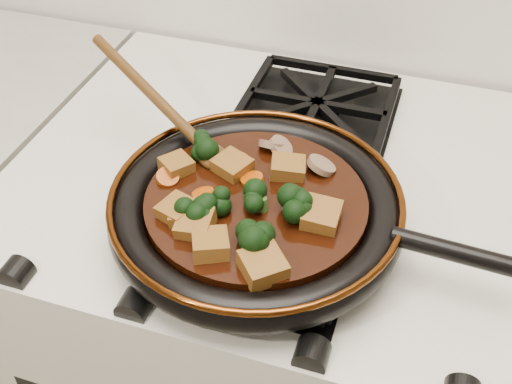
% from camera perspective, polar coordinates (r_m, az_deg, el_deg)
% --- Properties ---
extents(stove, '(0.76, 0.60, 0.90)m').
position_cam_1_polar(stove, '(1.22, 2.36, -14.63)').
color(stove, beige).
rests_on(stove, ground).
extents(burner_grate_front, '(0.23, 0.23, 0.03)m').
position_cam_1_polar(burner_grate_front, '(0.77, 0.39, -3.79)').
color(burner_grate_front, black).
rests_on(burner_grate_front, stove).
extents(burner_grate_back, '(0.23, 0.23, 0.03)m').
position_cam_1_polar(burner_grate_back, '(0.98, 5.42, 7.39)').
color(burner_grate_back, black).
rests_on(burner_grate_back, stove).
extents(skillet, '(0.48, 0.35, 0.05)m').
position_cam_1_polar(skillet, '(0.76, 0.14, -1.50)').
color(skillet, black).
rests_on(skillet, burner_grate_front).
extents(braising_sauce, '(0.26, 0.26, 0.02)m').
position_cam_1_polar(braising_sauce, '(0.76, 0.00, -1.18)').
color(braising_sauce, black).
rests_on(braising_sauce, skillet).
extents(tofu_cube_0, '(0.06, 0.06, 0.03)m').
position_cam_1_polar(tofu_cube_0, '(0.67, 0.62, -6.59)').
color(tofu_cube_0, brown).
rests_on(tofu_cube_0, braising_sauce).
extents(tofu_cube_1, '(0.05, 0.04, 0.03)m').
position_cam_1_polar(tofu_cube_1, '(0.78, 2.82, 2.09)').
color(tofu_cube_1, brown).
rests_on(tofu_cube_1, braising_sauce).
extents(tofu_cube_2, '(0.04, 0.05, 0.03)m').
position_cam_1_polar(tofu_cube_2, '(0.72, 5.83, -2.17)').
color(tofu_cube_2, brown).
rests_on(tofu_cube_2, braising_sauce).
extents(tofu_cube_3, '(0.05, 0.05, 0.03)m').
position_cam_1_polar(tofu_cube_3, '(0.73, -6.97, -1.69)').
color(tofu_cube_3, brown).
rests_on(tofu_cube_3, braising_sauce).
extents(tofu_cube_4, '(0.04, 0.04, 0.02)m').
position_cam_1_polar(tofu_cube_4, '(0.73, -6.39, -1.97)').
color(tofu_cube_4, brown).
rests_on(tofu_cube_4, braising_sauce).
extents(tofu_cube_5, '(0.04, 0.05, 0.03)m').
position_cam_1_polar(tofu_cube_5, '(0.71, -5.42, -2.93)').
color(tofu_cube_5, brown).
rests_on(tofu_cube_5, braising_sauce).
extents(tofu_cube_6, '(0.05, 0.05, 0.03)m').
position_cam_1_polar(tofu_cube_6, '(0.69, -4.08, -4.70)').
color(tofu_cube_6, brown).
rests_on(tofu_cube_6, braising_sauce).
extents(tofu_cube_7, '(0.05, 0.05, 0.02)m').
position_cam_1_polar(tofu_cube_7, '(0.79, -2.13, 2.30)').
color(tofu_cube_7, brown).
rests_on(tofu_cube_7, braising_sauce).
extents(tofu_cube_8, '(0.05, 0.05, 0.02)m').
position_cam_1_polar(tofu_cube_8, '(0.79, -7.07, 2.32)').
color(tofu_cube_8, brown).
rests_on(tofu_cube_8, braising_sauce).
extents(broccoli_floret_0, '(0.08, 0.08, 0.07)m').
position_cam_1_polar(broccoli_floret_0, '(0.73, 0.61, -0.87)').
color(broccoli_floret_0, black).
rests_on(broccoli_floret_0, braising_sauce).
extents(broccoli_floret_1, '(0.08, 0.09, 0.07)m').
position_cam_1_polar(broccoli_floret_1, '(0.73, 3.51, -1.37)').
color(broccoli_floret_1, black).
rests_on(broccoli_floret_1, braising_sauce).
extents(broccoli_floret_2, '(0.08, 0.08, 0.06)m').
position_cam_1_polar(broccoli_floret_2, '(0.73, -5.36, -1.62)').
color(broccoli_floret_2, black).
rests_on(broccoli_floret_2, braising_sauce).
extents(broccoli_floret_3, '(0.06, 0.07, 0.06)m').
position_cam_1_polar(broccoli_floret_3, '(0.73, -3.83, -1.08)').
color(broccoli_floret_3, black).
rests_on(broccoli_floret_3, braising_sauce).
extents(broccoli_floret_4, '(0.08, 0.08, 0.07)m').
position_cam_1_polar(broccoli_floret_4, '(0.68, -0.05, -4.68)').
color(broccoli_floret_4, black).
rests_on(broccoli_floret_4, braising_sauce).
extents(broccoli_floret_5, '(0.09, 0.09, 0.06)m').
position_cam_1_polar(broccoli_floret_5, '(0.81, -4.66, 3.77)').
color(broccoli_floret_5, black).
rests_on(broccoli_floret_5, braising_sauce).
extents(carrot_coin_0, '(0.03, 0.03, 0.02)m').
position_cam_1_polar(carrot_coin_0, '(0.78, -7.85, 1.30)').
color(carrot_coin_0, '#A53D04').
rests_on(carrot_coin_0, braising_sauce).
extents(carrot_coin_1, '(0.03, 0.03, 0.02)m').
position_cam_1_polar(carrot_coin_1, '(0.79, -1.64, 2.57)').
color(carrot_coin_1, '#A53D04').
rests_on(carrot_coin_1, braising_sauce).
extents(carrot_coin_2, '(0.03, 0.03, 0.02)m').
position_cam_1_polar(carrot_coin_2, '(0.75, -4.71, -0.20)').
color(carrot_coin_2, '#A53D04').
rests_on(carrot_coin_2, braising_sauce).
extents(carrot_coin_3, '(0.03, 0.03, 0.01)m').
position_cam_1_polar(carrot_coin_3, '(0.77, -0.34, 1.09)').
color(carrot_coin_3, '#A53D04').
rests_on(carrot_coin_3, braising_sauce).
extents(mushroom_slice_0, '(0.04, 0.04, 0.02)m').
position_cam_1_polar(mushroom_slice_0, '(0.81, -3.92, 3.53)').
color(mushroom_slice_0, '#7F6149').
rests_on(mushroom_slice_0, braising_sauce).
extents(mushroom_slice_1, '(0.03, 0.03, 0.02)m').
position_cam_1_polar(mushroom_slice_1, '(0.82, 2.21, 4.06)').
color(mushroom_slice_1, '#7F6149').
rests_on(mushroom_slice_1, braising_sauce).
extents(mushroom_slice_2, '(0.03, 0.03, 0.02)m').
position_cam_1_polar(mushroom_slice_2, '(0.82, 1.35, 4.20)').
color(mushroom_slice_2, '#7F6149').
rests_on(mushroom_slice_2, braising_sauce).
extents(mushroom_slice_3, '(0.05, 0.05, 0.02)m').
position_cam_1_polar(mushroom_slice_3, '(0.79, 5.82, 2.37)').
color(mushroom_slice_3, '#7F6149').
rests_on(mushroom_slice_3, braising_sauce).
extents(wooden_spoon, '(0.15, 0.10, 0.26)m').
position_cam_1_polar(wooden_spoon, '(0.84, -7.00, 6.36)').
color(wooden_spoon, '#4A2B0F').
rests_on(wooden_spoon, braising_sauce).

